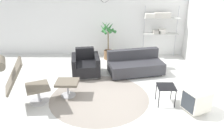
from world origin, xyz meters
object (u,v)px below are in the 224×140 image
object	(u,v)px
side_table	(166,88)
crt_television	(196,101)
armchair_red	(86,66)
potted_plant	(108,42)
ottoman	(67,85)
lounge_chair	(19,78)
shelf_unit	(159,22)
couch_low	(135,65)

from	to	relation	value
side_table	crt_television	size ratio (longest dim) A/B	0.73
side_table	crt_television	bearing A→B (deg)	-30.81
armchair_red	potted_plant	size ratio (longest dim) A/B	0.70
potted_plant	ottoman	bearing A→B (deg)	-109.60
lounge_chair	side_table	world-z (taller)	lounge_chair
side_table	shelf_unit	bearing A→B (deg)	83.29
lounge_chair	couch_low	size ratio (longest dim) A/B	0.68
lounge_chair	side_table	distance (m)	3.24
ottoman	lounge_chair	bearing A→B (deg)	-154.79
crt_television	potted_plant	bearing A→B (deg)	7.49
lounge_chair	shelf_unit	distance (m)	4.87
couch_low	crt_television	world-z (taller)	couch_low
ottoman	potted_plant	world-z (taller)	potted_plant
ottoman	armchair_red	distance (m)	1.29
lounge_chair	armchair_red	bearing A→B (deg)	119.13
potted_plant	shelf_unit	world-z (taller)	shelf_unit
potted_plant	lounge_chair	bearing A→B (deg)	-121.52
couch_low	side_table	size ratio (longest dim) A/B	3.86
armchair_red	side_table	bearing A→B (deg)	132.11
side_table	armchair_red	bearing A→B (deg)	141.61
crt_television	potted_plant	size ratio (longest dim) A/B	0.44
lounge_chair	shelf_unit	size ratio (longest dim) A/B	0.66
lounge_chair	potted_plant	bearing A→B (deg)	123.27
side_table	crt_television	world-z (taller)	crt_television
couch_low	crt_television	xyz separation A→B (m)	(1.12, -2.04, 0.03)
couch_low	shelf_unit	size ratio (longest dim) A/B	0.97
crt_television	potted_plant	world-z (taller)	potted_plant
couch_low	shelf_unit	xyz separation A→B (m)	(0.91, 1.44, 1.00)
ottoman	armchair_red	xyz separation A→B (m)	(0.29, 1.26, -0.03)
lounge_chair	shelf_unit	bearing A→B (deg)	106.84
armchair_red	shelf_unit	size ratio (longest dim) A/B	0.54
crt_television	shelf_unit	distance (m)	3.62
couch_low	crt_television	bearing A→B (deg)	105.54
shelf_unit	side_table	bearing A→B (deg)	-96.71
side_table	shelf_unit	size ratio (longest dim) A/B	0.25
armchair_red	couch_low	size ratio (longest dim) A/B	0.56
lounge_chair	side_table	bearing A→B (deg)	66.69
couch_low	ottoman	bearing A→B (deg)	24.75
couch_low	potted_plant	bearing A→B (deg)	-68.09
shelf_unit	potted_plant	bearing A→B (deg)	-172.25
ottoman	side_table	size ratio (longest dim) A/B	1.19
potted_plant	crt_television	bearing A→B (deg)	-58.81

